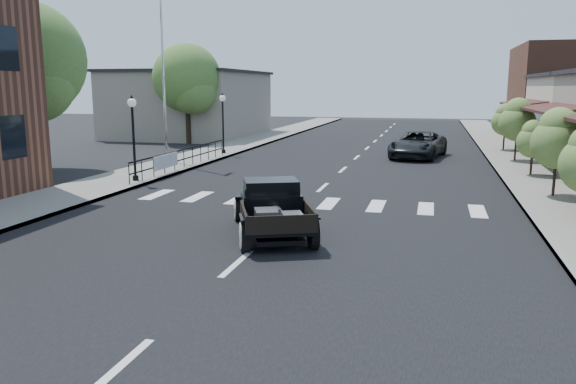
# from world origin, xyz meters

# --- Properties ---
(ground) EXTENTS (120.00, 120.00, 0.00)m
(ground) POSITION_xyz_m (0.00, 0.00, 0.00)
(ground) COLOR black
(ground) RESTS_ON ground
(road) EXTENTS (14.00, 80.00, 0.02)m
(road) POSITION_xyz_m (0.00, 15.00, 0.01)
(road) COLOR black
(road) RESTS_ON ground
(road_markings) EXTENTS (12.00, 60.00, 0.06)m
(road_markings) POSITION_xyz_m (0.00, 10.00, 0.00)
(road_markings) COLOR silver
(road_markings) RESTS_ON ground
(sidewalk_left) EXTENTS (3.00, 80.00, 0.15)m
(sidewalk_left) POSITION_xyz_m (-8.50, 15.00, 0.07)
(sidewalk_left) COLOR gray
(sidewalk_left) RESTS_ON ground
(sidewalk_right) EXTENTS (3.00, 80.00, 0.15)m
(sidewalk_right) POSITION_xyz_m (8.50, 15.00, 0.07)
(sidewalk_right) COLOR gray
(sidewalk_right) RESTS_ON ground
(low_building_left) EXTENTS (10.00, 12.00, 5.00)m
(low_building_left) POSITION_xyz_m (-15.00, 28.00, 2.50)
(low_building_left) COLOR gray
(low_building_left) RESTS_ON ground
(railing) EXTENTS (0.08, 10.00, 1.00)m
(railing) POSITION_xyz_m (-7.30, 10.00, 0.65)
(railing) COLOR black
(railing) RESTS_ON sidewalk_left
(banner) EXTENTS (0.04, 2.20, 0.60)m
(banner) POSITION_xyz_m (-7.22, 8.00, 0.45)
(banner) COLOR silver
(banner) RESTS_ON sidewalk_left
(lamp_post_b) EXTENTS (0.36, 0.36, 3.45)m
(lamp_post_b) POSITION_xyz_m (-7.60, 6.00, 1.87)
(lamp_post_b) COLOR black
(lamp_post_b) RESTS_ON sidewalk_left
(lamp_post_c) EXTENTS (0.36, 0.36, 3.45)m
(lamp_post_c) POSITION_xyz_m (-7.60, 16.00, 1.87)
(lamp_post_c) COLOR black
(lamp_post_c) RESTS_ON sidewalk_left
(flagpole) EXTENTS (0.12, 0.12, 11.82)m
(flagpole) POSITION_xyz_m (-9.20, 12.00, 6.06)
(flagpole) COLOR silver
(flagpole) RESTS_ON sidewalk_left
(big_tree_near) EXTENTS (5.30, 5.30, 7.79)m
(big_tree_near) POSITION_xyz_m (-14.00, 8.00, 3.90)
(big_tree_near) COLOR #4A6D2E
(big_tree_near) RESTS_ON ground
(big_tree_far) EXTENTS (4.69, 4.69, 6.89)m
(big_tree_far) POSITION_xyz_m (-12.50, 22.00, 3.44)
(big_tree_far) COLOR #4A6D2E
(big_tree_far) RESTS_ON ground
(small_tree_b) EXTENTS (1.78, 1.78, 2.97)m
(small_tree_b) POSITION_xyz_m (8.30, 6.75, 1.63)
(small_tree_b) COLOR #587535
(small_tree_b) RESTS_ON sidewalk_right
(small_tree_c) EXTENTS (1.38, 1.38, 2.30)m
(small_tree_c) POSITION_xyz_m (8.30, 11.67, 1.30)
(small_tree_c) COLOR #587535
(small_tree_c) RESTS_ON sidewalk_right
(small_tree_d) EXTENTS (1.87, 1.87, 3.11)m
(small_tree_d) POSITION_xyz_m (8.30, 16.83, 1.71)
(small_tree_d) COLOR #587535
(small_tree_d) RESTS_ON sidewalk_right
(small_tree_e) EXTENTS (1.62, 1.62, 2.70)m
(small_tree_e) POSITION_xyz_m (8.30, 22.03, 1.50)
(small_tree_e) COLOR #587535
(small_tree_e) RESTS_ON sidewalk_right
(hotrod_pickup) EXTENTS (3.56, 4.80, 1.51)m
(hotrod_pickup) POSITION_xyz_m (0.05, -0.35, 0.75)
(hotrod_pickup) COLOR black
(hotrod_pickup) RESTS_ON ground
(second_car) EXTENTS (3.39, 5.65, 1.47)m
(second_car) POSITION_xyz_m (3.31, 17.79, 0.73)
(second_car) COLOR black
(second_car) RESTS_ON ground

